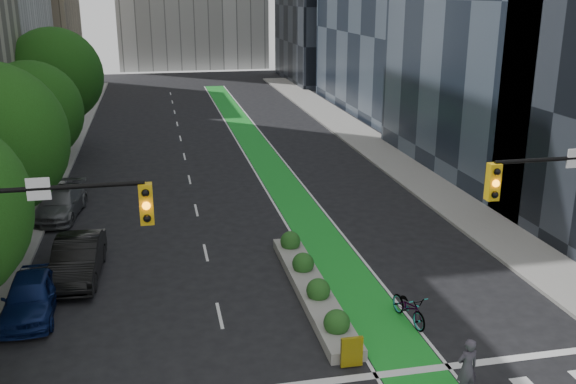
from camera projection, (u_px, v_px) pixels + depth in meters
name	position (u px, v px, depth m)	size (l,w,h in m)	color
sidewalk_left	(35.00, 183.00, 39.24)	(3.60, 90.00, 0.15)	gray
sidewalk_right	(399.00, 163.00, 43.85)	(3.60, 90.00, 0.15)	gray
bike_lane_paint	(260.00, 153.00, 46.82)	(2.20, 70.00, 0.01)	green
tree_midfar	(31.00, 112.00, 35.13)	(5.60, 5.60, 7.76)	black
tree_far	(55.00, 76.00, 44.25)	(6.60, 6.60, 9.00)	black
median_planter	(312.00, 285.00, 24.92)	(1.20, 10.26, 1.10)	gray
bicycle	(409.00, 307.00, 22.77)	(0.74, 2.13, 1.12)	gray
cyclist	(467.00, 368.00, 18.44)	(0.68, 0.45, 1.86)	#3B3641
parked_car_left_near	(31.00, 296.00, 23.19)	(1.79, 4.45, 1.51)	#0D1D51
parked_car_left_mid	(78.00, 259.00, 26.17)	(1.77, 5.07, 1.67)	black
parked_car_left_far	(60.00, 203.00, 33.42)	(2.02, 4.98, 1.44)	#57595C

